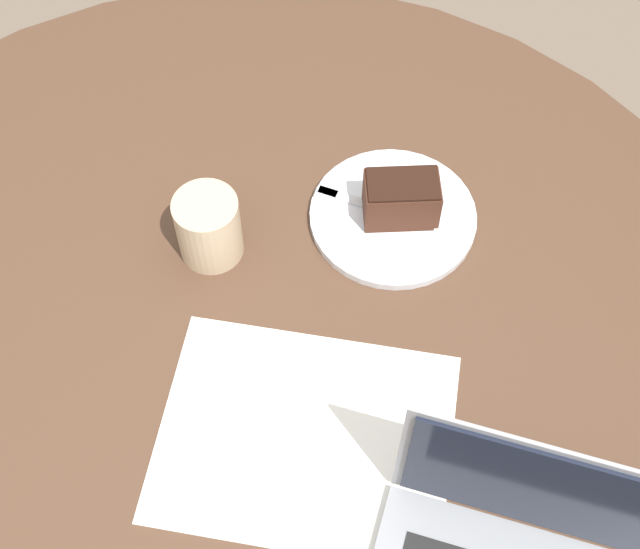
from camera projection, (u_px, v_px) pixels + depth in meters
The scene contains 7 objects.
ground_plane at pixel (270, 545), 1.72m from camera, with size 12.00×12.00×0.00m, color #6B5B4C.
dining_table at pixel (247, 414), 1.17m from camera, with size 1.37×1.37×0.77m.
paper_document at pixel (305, 437), 1.02m from camera, with size 0.40×0.36×0.00m.
plate at pixel (393, 217), 1.18m from camera, with size 0.22×0.22×0.01m.
cake_slice at pixel (401, 199), 1.14m from camera, with size 0.10×0.07×0.07m.
fork at pixel (365, 204), 1.18m from camera, with size 0.16×0.11×0.00m.
coffee_glass at pixel (209, 227), 1.12m from camera, with size 0.08×0.08×0.10m.
Camera 1 is at (0.02, -0.47, 1.74)m, focal length 50.00 mm.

